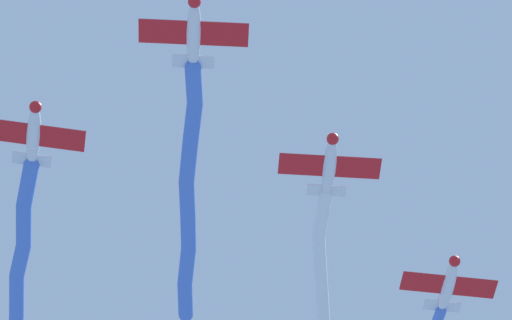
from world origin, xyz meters
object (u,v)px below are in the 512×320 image
object	(u,v)px
airplane_right_wing	(34,134)
airplane_slot	(448,284)
airplane_lead	(194,32)
airplane_left_wing	(329,166)

from	to	relation	value
airplane_right_wing	airplane_slot	xyz separation A→B (m)	(-17.89, 21.11, -0.60)
airplane_lead	airplane_slot	bearing A→B (deg)	135.77
airplane_lead	airplane_left_wing	size ratio (longest dim) A/B	1.00
airplane_lead	airplane_right_wing	distance (m)	11.88
airplane_left_wing	airplane_slot	size ratio (longest dim) A/B	1.01
airplane_slot	airplane_left_wing	bearing A→B (deg)	-48.60
airplane_left_wing	airplane_lead	bearing A→B (deg)	-45.21
airplane_lead	airplane_right_wing	size ratio (longest dim) A/B	1.02
airplane_left_wing	airplane_slot	distance (m)	11.90
airplane_right_wing	airplane_lead	bearing A→B (deg)	45.45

